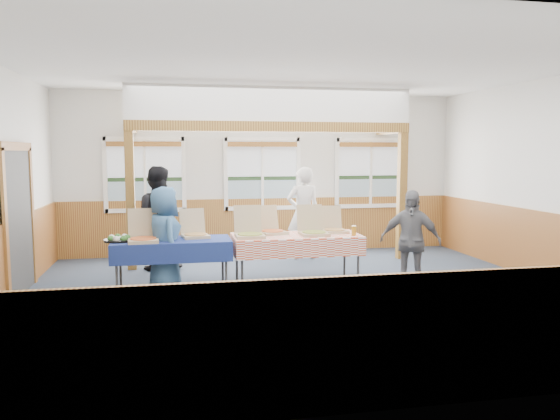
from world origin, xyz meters
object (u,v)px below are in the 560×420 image
object	(u,v)px
woman_black	(157,218)
person_grey	(410,241)
table_right	(296,238)
table_left	(172,244)
woman_white	(303,213)
man_blue	(165,239)

from	to	relation	value
woman_black	person_grey	bearing A→B (deg)	159.67
table_right	person_grey	distance (m)	1.73
table_left	person_grey	xyz separation A→B (m)	(3.42, -0.74, 0.05)
table_right	woman_white	bearing A→B (deg)	92.91
woman_white	person_grey	size ratio (longest dim) A/B	1.18
table_right	man_blue	bearing A→B (deg)	-157.63
table_left	table_right	bearing A→B (deg)	-13.46
table_left	table_right	world-z (taller)	same
woman_black	table_right	bearing A→B (deg)	158.27
table_left	woman_black	xyz separation A→B (m)	(-0.26, 1.49, 0.20)
woman_white	person_grey	xyz separation A→B (m)	(0.95, -2.68, -0.13)
woman_white	table_right	bearing A→B (deg)	72.29
table_right	man_blue	world-z (taller)	man_blue
table_left	table_right	distance (m)	1.91
table_left	person_grey	bearing A→B (deg)	-28.86
table_right	person_grey	size ratio (longest dim) A/B	1.44
table_right	woman_white	world-z (taller)	woman_white
man_blue	person_grey	world-z (taller)	man_blue
table_right	man_blue	size ratio (longest dim) A/B	1.39
woman_white	woman_black	size ratio (longest dim) A/B	0.98
woman_white	woman_black	world-z (taller)	woman_black
table_left	woman_white	xyz separation A→B (m)	(2.46, 1.94, 0.18)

